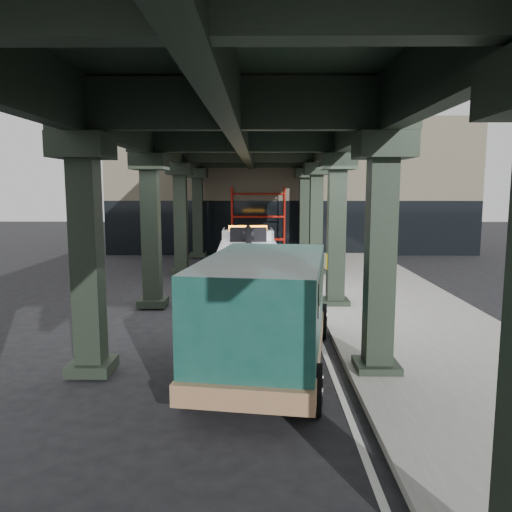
{
  "coord_description": "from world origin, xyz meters",
  "views": [
    {
      "loc": [
        0.17,
        -14.09,
        3.91
      ],
      "look_at": [
        0.0,
        2.18,
        1.7
      ],
      "focal_mm": 35.0,
      "sensor_mm": 36.0,
      "label": 1
    }
  ],
  "objects": [
    {
      "name": "scaffolding",
      "position": [
        0.0,
        14.64,
        2.11
      ],
      "size": [
        3.08,
        0.88,
        4.0
      ],
      "color": "red",
      "rests_on": "ground"
    },
    {
      "name": "tow_truck",
      "position": [
        -0.33,
        5.19,
        1.21
      ],
      "size": [
        2.5,
        7.66,
        2.48
      ],
      "rotation": [
        0.0,
        0.0,
        0.04
      ],
      "color": "black",
      "rests_on": "ground"
    },
    {
      "name": "ground",
      "position": [
        0.0,
        0.0,
        0.0
      ],
      "size": [
        90.0,
        90.0,
        0.0
      ],
      "primitive_type": "plane",
      "color": "black",
      "rests_on": "ground"
    },
    {
      "name": "towed_van",
      "position": [
        0.29,
        -3.72,
        1.36
      ],
      "size": [
        3.25,
        6.51,
        2.53
      ],
      "rotation": [
        0.0,
        0.0,
        -0.15
      ],
      "color": "#113F37",
      "rests_on": "ground"
    },
    {
      "name": "lane_stripe",
      "position": [
        1.7,
        2.0,
        0.01
      ],
      "size": [
        0.12,
        38.0,
        0.01
      ],
      "primitive_type": "cube",
      "color": "silver",
      "rests_on": "ground"
    },
    {
      "name": "sidewalk",
      "position": [
        4.5,
        2.0,
        0.07
      ],
      "size": [
        5.0,
        40.0,
        0.15
      ],
      "primitive_type": "cube",
      "color": "gray",
      "rests_on": "ground"
    },
    {
      "name": "viaduct",
      "position": [
        -0.4,
        2.0,
        5.46
      ],
      "size": [
        7.4,
        32.0,
        6.4
      ],
      "color": "black",
      "rests_on": "ground"
    },
    {
      "name": "building",
      "position": [
        2.0,
        20.0,
        4.0
      ],
      "size": [
        22.0,
        10.0,
        8.0
      ],
      "primitive_type": "cube",
      "color": "#C6B793",
      "rests_on": "ground"
    }
  ]
}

